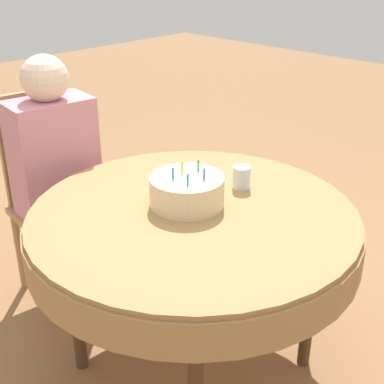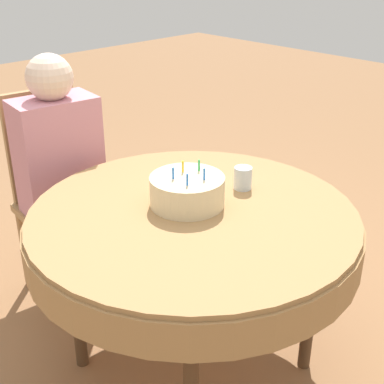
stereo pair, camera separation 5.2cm
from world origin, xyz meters
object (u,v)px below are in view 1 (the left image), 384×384
(person, at_px, (56,161))
(drinking_glass, at_px, (242,177))
(birthday_cake, at_px, (187,191))
(chair, at_px, (52,192))

(person, height_order, drinking_glass, person)
(person, distance_m, birthday_cake, 0.75)
(drinking_glass, bearing_deg, chair, 109.67)
(chair, xyz_separation_m, person, (-0.01, -0.10, 0.19))
(person, relative_size, birthday_cake, 4.30)
(chair, distance_m, drinking_glass, 0.98)
(birthday_cake, bearing_deg, chair, 94.60)
(chair, distance_m, birthday_cake, 0.88)
(birthday_cake, relative_size, drinking_glass, 3.10)
(chair, height_order, birthday_cake, chair)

